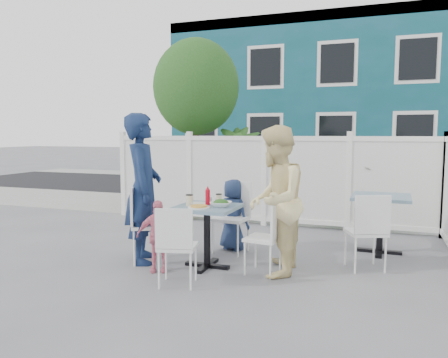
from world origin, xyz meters
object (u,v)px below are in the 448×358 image
(utility_cabinet, at_px, (185,177))
(toddler, at_px, (158,236))
(main_table, at_px, (207,220))
(chair_near, at_px, (176,241))
(spare_table, at_px, (381,208))
(chair_right, at_px, (269,232))
(boy, at_px, (233,215))
(man, at_px, (143,188))
(chair_left, at_px, (143,218))
(woman, at_px, (275,201))
(chair_back, at_px, (233,211))

(utility_cabinet, bearing_deg, toddler, -78.08)
(main_table, height_order, chair_near, chair_near)
(main_table, bearing_deg, spare_table, 35.10)
(toddler, bearing_deg, chair_right, -6.70)
(utility_cabinet, height_order, boy, utility_cabinet)
(toddler, bearing_deg, spare_table, 13.41)
(main_table, xyz_separation_m, man, (-0.86, -0.03, 0.36))
(boy, bearing_deg, chair_left, 69.42)
(chair_near, xyz_separation_m, boy, (0.09, 1.65, -0.00))
(woman, height_order, boy, woman)
(man, bearing_deg, woman, -112.05)
(boy, bearing_deg, toddler, 88.98)
(utility_cabinet, height_order, main_table, utility_cabinet)
(utility_cabinet, height_order, woman, woman)
(main_table, distance_m, man, 0.93)
(woman, bearing_deg, chair_left, -90.79)
(spare_table, xyz_separation_m, chair_near, (-2.05, -2.17, -0.11))
(man, height_order, woman, man)
(chair_left, relative_size, chair_right, 1.14)
(chair_left, bearing_deg, main_table, 69.55)
(chair_right, height_order, woman, woman)
(chair_right, relative_size, chair_near, 0.98)
(spare_table, bearing_deg, chair_near, -133.43)
(main_table, relative_size, boy, 0.76)
(chair_left, relative_size, chair_back, 1.00)
(chair_near, height_order, boy, boy)
(woman, distance_m, toddler, 1.46)
(chair_back, relative_size, man, 0.51)
(man, bearing_deg, boy, -68.55)
(main_table, xyz_separation_m, woman, (0.84, 0.03, 0.28))
(woman, bearing_deg, man, -91.78)
(main_table, bearing_deg, chair_right, -0.09)
(man, bearing_deg, chair_back, -71.57)
(spare_table, relative_size, chair_back, 0.82)
(chair_left, bearing_deg, chair_right, 67.54)
(utility_cabinet, height_order, chair_left, utility_cabinet)
(utility_cabinet, xyz_separation_m, man, (1.40, -4.28, 0.30))
(main_table, relative_size, woman, 0.44)
(chair_back, relative_size, toddler, 1.13)
(man, xyz_separation_m, boy, (0.90, 0.92, -0.45))
(chair_near, distance_m, boy, 1.65)
(chair_back, distance_m, chair_near, 1.59)
(boy, height_order, toddler, boy)
(spare_table, bearing_deg, utility_cabinet, 146.31)
(utility_cabinet, xyz_separation_m, chair_right, (3.04, -4.25, -0.15))
(chair_left, distance_m, chair_near, 1.07)
(main_table, distance_m, toddler, 0.62)
(main_table, xyz_separation_m, chair_left, (-0.86, -0.06, -0.03))
(man, bearing_deg, spare_table, -87.59)
(chair_back, xyz_separation_m, woman, (0.78, -0.79, 0.30))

